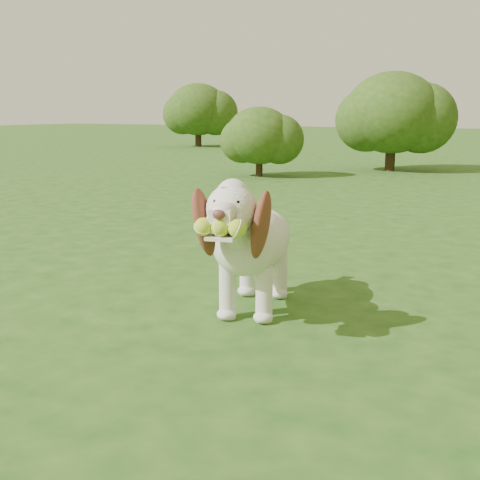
% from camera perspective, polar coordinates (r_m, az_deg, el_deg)
% --- Properties ---
extents(ground, '(80.00, 80.00, 0.00)m').
position_cam_1_polar(ground, '(3.99, 5.91, -4.67)').
color(ground, '#1F4814').
rests_on(ground, ground).
extents(dog, '(0.62, 1.26, 0.82)m').
position_cam_1_polar(dog, '(3.41, 1.07, 0.12)').
color(dog, silver).
rests_on(dog, ground).
extents(shrub_a, '(1.19, 1.19, 1.23)m').
position_cam_1_polar(shrub_a, '(10.78, 1.85, 9.86)').
color(shrub_a, '#382314').
rests_on(shrub_a, ground).
extents(shrub_b, '(1.83, 1.83, 1.90)m').
position_cam_1_polar(shrub_b, '(12.15, 14.26, 11.61)').
color(shrub_b, '#382314').
rests_on(shrub_b, ground).
extents(shrub_g, '(1.97, 1.97, 2.04)m').
position_cam_1_polar(shrub_g, '(20.08, -4.01, 12.24)').
color(shrub_g, '#382314').
rests_on(shrub_g, ground).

